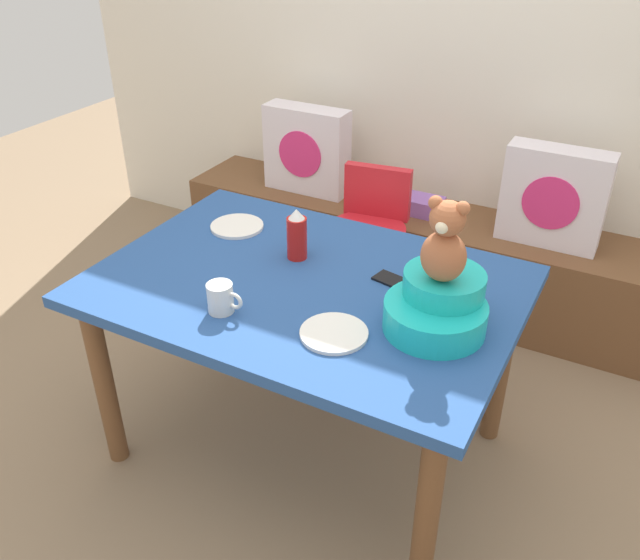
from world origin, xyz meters
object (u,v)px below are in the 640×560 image
object	(u,v)px
book_stack	(422,205)
ketchup_bottle	(297,235)
dinner_plate_near	(334,333)
highchair	(368,234)
dinner_plate_far	(237,226)
dining_table	(306,305)
pillow_floral_left	(307,150)
pillow_floral_right	(554,197)
cell_phone	(395,281)
infant_seat_teal	(438,306)
coffee_mug	(221,298)
teddy_bear	(445,243)

from	to	relation	value
book_stack	ketchup_bottle	distance (m)	1.15
book_stack	dinner_plate_near	distance (m)	1.49
highchair	dinner_plate_far	xyz separation A→B (m)	(-0.29, -0.58, 0.22)
dining_table	dinner_plate_near	distance (m)	0.33
pillow_floral_left	highchair	bearing A→B (deg)	-37.46
pillow_floral_left	pillow_floral_right	xyz separation A→B (m)	(1.24, 0.00, 0.00)
book_stack	highchair	distance (m)	0.45
dining_table	cell_phone	bearing A→B (deg)	26.41
ketchup_bottle	infant_seat_teal	bearing A→B (deg)	-16.12
coffee_mug	dinner_plate_near	bearing A→B (deg)	8.33
pillow_floral_right	highchair	size ratio (longest dim) A/B	0.56
pillow_floral_right	dinner_plate_near	distance (m)	1.47
highchair	infant_seat_teal	world-z (taller)	infant_seat_teal
highchair	teddy_bear	world-z (taller)	teddy_bear
highchair	coffee_mug	distance (m)	1.10
infant_seat_teal	ketchup_bottle	xyz separation A→B (m)	(-0.57, 0.16, 0.02)
book_stack	teddy_bear	distance (m)	1.46
highchair	dinner_plate_far	distance (m)	0.68
cell_phone	pillow_floral_left	bearing A→B (deg)	52.78
infant_seat_teal	cell_phone	distance (m)	0.27
coffee_mug	dinner_plate_far	size ratio (longest dim) A/B	0.60
highchair	dinner_plate_near	xyz separation A→B (m)	(0.35, -1.01, 0.22)
pillow_floral_right	infant_seat_teal	distance (m)	1.26
infant_seat_teal	teddy_bear	world-z (taller)	teddy_bear
pillow_floral_left	highchair	world-z (taller)	pillow_floral_left
coffee_mug	teddy_bear	bearing A→B (deg)	21.38
teddy_bear	ketchup_bottle	bearing A→B (deg)	163.83
teddy_bear	dinner_plate_near	xyz separation A→B (m)	(-0.24, -0.18, -0.27)
pillow_floral_left	dining_table	bearing A→B (deg)	-60.90
book_stack	dinner_plate_far	xyz separation A→B (m)	(-0.38, -1.01, 0.25)
highchair	cell_phone	xyz separation A→B (m)	(0.39, -0.66, 0.22)
pillow_floral_right	cell_phone	size ratio (longest dim) A/B	3.06
pillow_floral_right	cell_phone	distance (m)	1.12
book_stack	coffee_mug	size ratio (longest dim) A/B	1.67
dinner_plate_near	dinner_plate_far	size ratio (longest dim) A/B	1.00
book_stack	cell_phone	world-z (taller)	cell_phone
infant_seat_teal	dinner_plate_far	xyz separation A→B (m)	(-0.88, 0.25, -0.07)
ketchup_bottle	pillow_floral_right	bearing A→B (deg)	58.38
book_stack	cell_phone	size ratio (longest dim) A/B	1.39
ketchup_bottle	cell_phone	bearing A→B (deg)	0.84
teddy_bear	coffee_mug	bearing A→B (deg)	-158.62
dinner_plate_far	teddy_bear	bearing A→B (deg)	-16.04
dining_table	teddy_bear	bearing A→B (deg)	-4.84
cell_phone	highchair	bearing A→B (deg)	42.51
dinner_plate_near	cell_phone	size ratio (longest dim) A/B	1.39
dining_table	ketchup_bottle	bearing A→B (deg)	129.58
dining_table	infant_seat_teal	bearing A→B (deg)	-4.77
dinner_plate_far	book_stack	bearing A→B (deg)	69.60
coffee_mug	dinner_plate_near	size ratio (longest dim) A/B	0.60
dining_table	ketchup_bottle	world-z (taller)	ketchup_bottle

